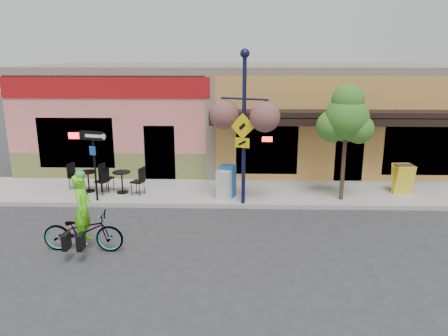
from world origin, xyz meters
The scene contains 14 objects.
ground centered at (0.00, 0.00, 0.00)m, with size 90.00×90.00×0.00m, color #2D2D30.
sidewalk centered at (0.00, 2.00, 0.07)m, with size 24.00×3.00×0.15m, color #9E9B93.
curb centered at (0.00, 0.55, 0.07)m, with size 24.00×0.12×0.15m, color #A8A59E.
building centered at (0.00, 7.50, 2.25)m, with size 18.20×8.20×4.50m, color #DC726C, non-canonical shape.
bicycle centered at (-3.96, -2.80, 0.55)m, with size 0.73×2.10×1.10m, color maroon.
cyclist_rider centered at (-3.91, -2.80, 0.92)m, with size 0.67×0.44×1.83m, color #6AFB1A.
lamp_post centered at (0.25, 0.65, 2.66)m, with size 1.60×0.64×5.03m, color #12153A, non-canonical shape.
one_way_sign centered at (-4.73, 0.77, 1.35)m, with size 0.92×0.20×2.40m, color black, non-canonical shape.
cafe_set_left centered at (-5.33, 1.74, 0.64)m, with size 1.64×0.82×0.99m, color black, non-canonical shape.
cafe_set_right centered at (-4.07, 1.63, 0.66)m, with size 1.70×0.85×1.02m, color black, non-canonical shape.
newspaper_box_blue centered at (-0.29, 1.36, 0.71)m, with size 0.50×0.45×1.11m, color #19519A, non-canonical shape.
newspaper_box_grey centered at (-0.39, 1.09, 0.65)m, with size 0.46×0.42×1.00m, color silver, non-canonical shape.
street_tree centered at (3.63, 1.13, 2.14)m, with size 1.55×1.55×3.97m, color #3D7A26, non-canonical shape.
sandwich_board centered at (5.96, 1.67, 0.68)m, with size 0.64×0.47×1.07m, color yellow, non-canonical shape.
Camera 1 is at (0.00, -13.22, 5.05)m, focal length 35.00 mm.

